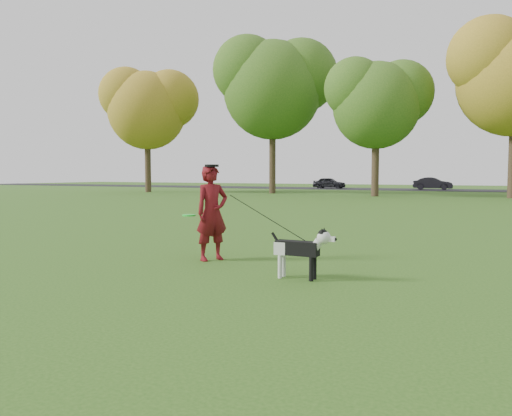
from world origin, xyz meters
The scene contains 8 objects.
ground centered at (0.00, 0.00, 0.00)m, with size 120.00×120.00×0.00m, color #285116.
road centered at (0.00, 40.00, 0.01)m, with size 120.00×7.00×0.02m, color black.
man centered at (-1.30, 0.11, 0.82)m, with size 0.60×0.39×1.65m, color #570C0E.
dog centered at (0.66, -0.68, 0.46)m, with size 0.99×0.20×0.75m.
car_left centered at (-11.61, 40.00, 0.56)m, with size 1.28×3.17×1.08m, color black.
car_mid centered at (-1.96, 40.00, 0.58)m, with size 1.18×3.39×1.12m, color black.
man_held_items centered at (-0.06, -0.31, 0.83)m, with size 2.60×0.92×1.16m.
tree_row centered at (-1.43, 26.07, 7.41)m, with size 51.74×8.86×12.01m.
Camera 1 is at (3.11, -7.30, 1.51)m, focal length 35.00 mm.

